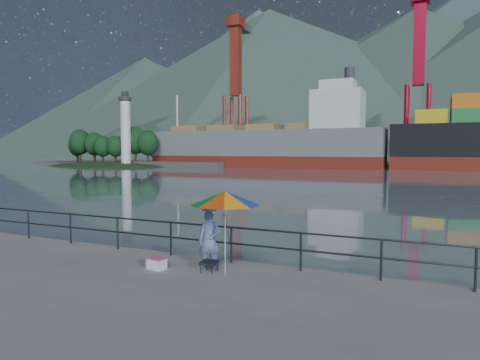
% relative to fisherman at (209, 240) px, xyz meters
% --- Properties ---
extents(harbor_water, '(500.00, 280.00, 0.00)m').
position_rel_fisherman_xyz_m(harbor_water, '(-2.76, 129.13, -0.78)').
color(harbor_water, slate).
rests_on(harbor_water, ground).
extents(far_dock, '(200.00, 40.00, 0.40)m').
position_rel_fisherman_xyz_m(far_dock, '(7.24, 92.13, -0.78)').
color(far_dock, '#514F4C').
rests_on(far_dock, ground).
extents(guardrail, '(22.00, 0.06, 1.03)m').
position_rel_fisherman_xyz_m(guardrail, '(-2.76, 0.83, -0.26)').
color(guardrail, '#2D3033').
rests_on(guardrail, ground).
extents(lighthouse_islet, '(48.00, 26.40, 19.20)m').
position_rel_fisherman_xyz_m(lighthouse_islet, '(-57.73, 61.12, -0.52)').
color(lighthouse_islet, '#263F1E').
rests_on(lighthouse_islet, ground).
extents(fisherman, '(0.67, 0.56, 1.56)m').
position_rel_fisherman_xyz_m(fisherman, '(0.00, 0.00, 0.00)').
color(fisherman, navy).
rests_on(fisherman, ground).
extents(beach_umbrella, '(2.32, 2.32, 2.14)m').
position_rel_fisherman_xyz_m(beach_umbrella, '(0.64, -0.35, 1.18)').
color(beach_umbrella, white).
rests_on(beach_umbrella, ground).
extents(folding_stool, '(0.48, 0.48, 0.27)m').
position_rel_fisherman_xyz_m(folding_stool, '(0.11, -0.22, -0.63)').
color(folding_stool, black).
rests_on(folding_stool, ground).
extents(cooler_bag, '(0.51, 0.38, 0.27)m').
position_rel_fisherman_xyz_m(cooler_bag, '(-1.29, -0.56, -0.64)').
color(cooler_bag, white).
rests_on(cooler_bag, ground).
extents(fishing_rod, '(0.58, 1.58, 1.17)m').
position_rel_fisherman_xyz_m(fishing_rod, '(0.06, 0.94, -0.78)').
color(fishing_rod, black).
rests_on(fishing_rod, ground).
extents(bulk_carrier, '(46.83, 8.10, 14.50)m').
position_rel_fisherman_xyz_m(bulk_carrier, '(-23.85, 69.60, 3.42)').
color(bulk_carrier, maroon).
rests_on(bulk_carrier, ground).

